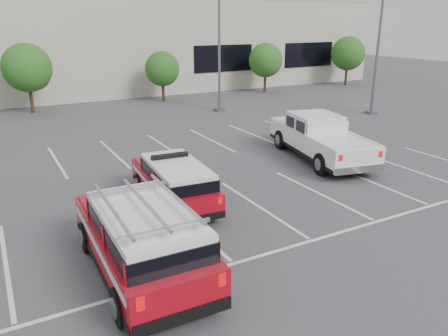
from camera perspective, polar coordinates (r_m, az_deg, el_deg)
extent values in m
plane|color=#3A3A3C|center=(15.50, 4.64, -5.12)|extent=(120.00, 120.00, 0.00)
cube|color=silver|center=(19.15, -2.76, -0.36)|extent=(23.00, 15.00, 0.01)
cube|color=#BDB2A0|center=(44.56, -19.21, 14.74)|extent=(60.00, 15.00, 8.00)
cylinder|color=#3F2B19|center=(34.33, -23.85, 8.14)|extent=(0.24, 0.24, 1.84)
sphere|color=#124615|center=(34.06, -24.34, 11.84)|extent=(3.37, 3.37, 3.37)
sphere|color=#124615|center=(34.34, -23.59, 11.12)|extent=(2.24, 2.24, 2.24)
cylinder|color=#3F2B19|center=(36.59, -7.94, 9.82)|extent=(0.24, 0.24, 1.51)
sphere|color=#124615|center=(36.36, -8.07, 12.70)|extent=(2.77, 2.77, 2.77)
sphere|color=#124615|center=(36.73, -7.56, 12.12)|extent=(1.85, 1.85, 1.85)
cylinder|color=#3F2B19|center=(41.18, 5.37, 11.00)|extent=(0.24, 0.24, 1.67)
sphere|color=#124615|center=(40.97, 5.46, 13.83)|extent=(3.07, 3.07, 3.07)
sphere|color=#124615|center=(41.39, 5.75, 13.23)|extent=(2.05, 2.05, 2.05)
cylinder|color=#3F2B19|center=(47.47, 15.64, 11.50)|extent=(0.24, 0.24, 1.84)
sphere|color=#124615|center=(47.27, 15.89, 14.20)|extent=(3.37, 3.37, 3.37)
sphere|color=#124615|center=(47.73, 16.01, 13.61)|extent=(2.24, 2.24, 2.24)
cube|color=#59595E|center=(32.13, -0.60, 7.61)|extent=(0.60, 0.60, 0.20)
cylinder|color=#59595E|center=(31.57, -0.63, 16.37)|extent=(0.18, 0.18, 10.00)
cube|color=#59595E|center=(32.93, 18.63, 6.91)|extent=(0.60, 0.60, 0.20)
cylinder|color=#59595E|center=(32.38, 19.55, 15.41)|extent=(0.18, 0.18, 10.00)
cube|color=#9D0713|center=(15.69, -6.60, -2.18)|extent=(2.17, 5.08, 0.76)
cube|color=black|center=(15.09, -6.14, -0.69)|extent=(1.92, 3.63, 0.40)
cube|color=silver|center=(15.01, -6.18, 0.29)|extent=(1.87, 3.56, 0.14)
cube|color=black|center=(15.67, -7.10, 1.59)|extent=(1.35, 0.35, 0.14)
cube|color=silver|center=(21.10, 12.45, 3.47)|extent=(3.65, 6.99, 0.96)
cube|color=black|center=(21.44, 11.81, 5.77)|extent=(2.56, 2.75, 0.51)
cube|color=silver|center=(21.36, 11.87, 6.67)|extent=(2.51, 2.69, 0.18)
cube|color=#9D0713|center=(11.51, -10.82, -9.64)|extent=(2.30, 5.65, 0.92)
cube|color=black|center=(10.72, -10.15, -7.59)|extent=(2.09, 3.88, 0.48)
cube|color=silver|center=(10.58, -10.25, -5.98)|extent=(2.05, 3.81, 0.18)
cube|color=#A5A5A8|center=(10.46, -10.35, -4.45)|extent=(2.15, 3.50, 0.07)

